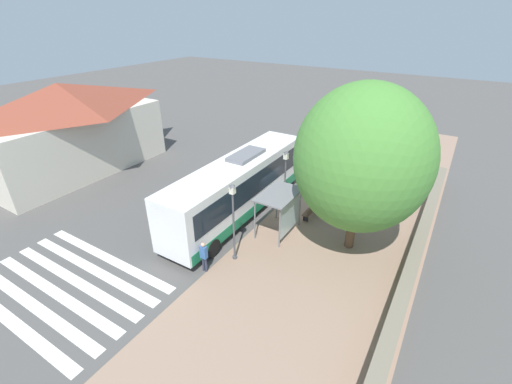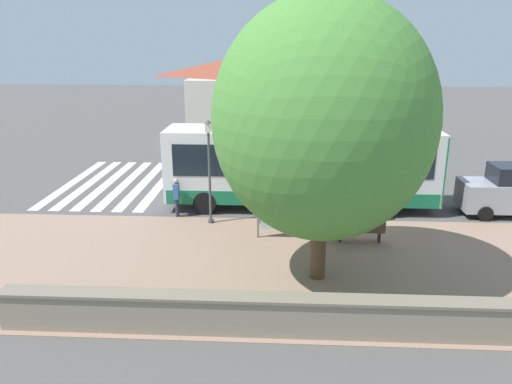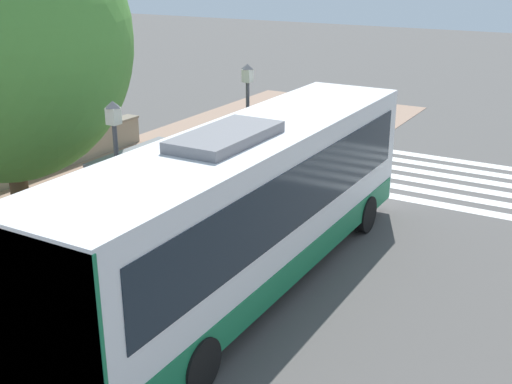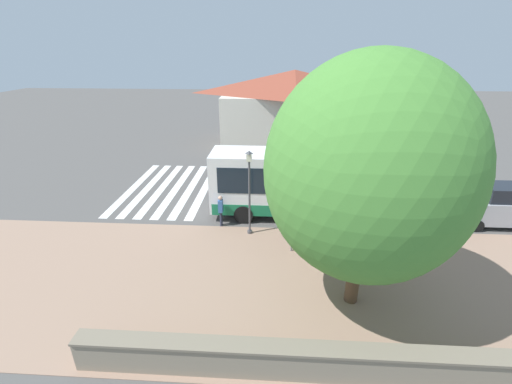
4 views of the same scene
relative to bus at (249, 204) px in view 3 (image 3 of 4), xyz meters
The scene contains 8 objects.
ground_plane 3.15m from the bus, 132.63° to the right, with size 120.00×120.00×0.00m, color #514F4C.
crosswalk_stripes 10.32m from the bus, 70.82° to the left, with size 9.00×5.25×0.01m.
bus is the anchor object (origin of this frame).
bus_shelter 3.19m from the bus, behind, with size 1.83×2.82×2.51m.
pedestrian 5.62m from the bus, 106.32° to the left, with size 0.34×0.23×1.70m.
bench 4.73m from the bus, 152.11° to the right, with size 0.40×1.83×0.88m.
street_lamp_near 4.44m from the bus, 120.95° to the left, with size 0.28×0.28×4.30m.
street_lamp_far 2.84m from the bus, 149.42° to the right, with size 0.28×0.28×4.23m.
Camera 3 is at (8.27, -9.34, 6.97)m, focal length 45.00 mm.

